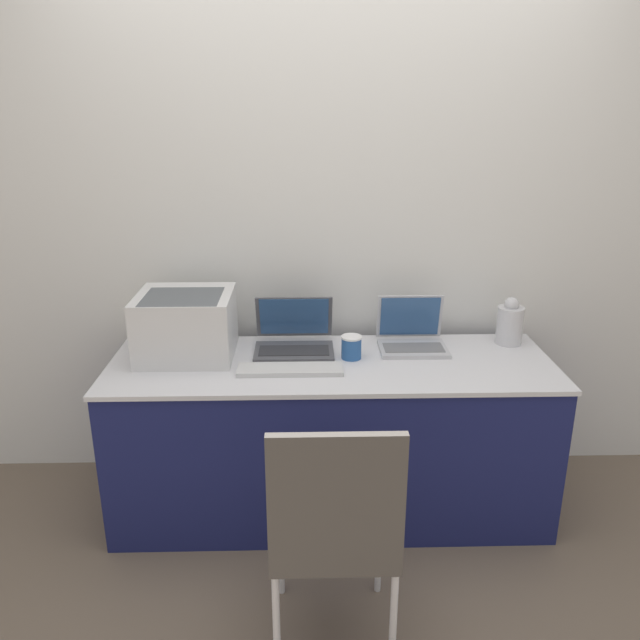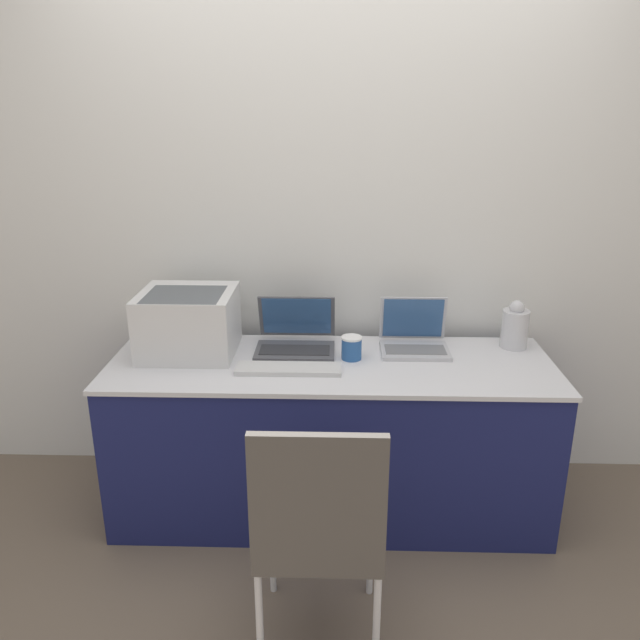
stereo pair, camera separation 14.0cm
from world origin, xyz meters
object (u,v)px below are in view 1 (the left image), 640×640
(laptop_left, at_px, (294,338))
(external_keyboard, at_px, (290,370))
(coffee_cup, at_px, (351,347))
(printer, at_px, (186,323))
(chair, at_px, (334,523))
(laptop_right, at_px, (412,337))
(metal_pitcher, at_px, (510,323))

(laptop_left, height_order, external_keyboard, laptop_left)
(coffee_cup, bearing_deg, printer, 175.58)
(chair, bearing_deg, laptop_left, 97.93)
(laptop_right, distance_m, coffee_cup, 0.31)
(printer, bearing_deg, laptop_right, 3.90)
(metal_pitcher, bearing_deg, chair, -129.88)
(laptop_left, bearing_deg, chair, -82.07)
(laptop_left, height_order, chair, laptop_left)
(printer, height_order, metal_pitcher, printer)
(chair, bearing_deg, printer, 123.39)
(external_keyboard, bearing_deg, laptop_right, 25.83)
(laptop_right, distance_m, metal_pitcher, 0.46)
(laptop_left, bearing_deg, external_keyboard, -93.00)
(laptop_left, bearing_deg, printer, -172.86)
(laptop_right, xyz_separation_m, coffee_cup, (-0.28, -0.12, 0.00))
(external_keyboard, height_order, chair, chair)
(printer, distance_m, metal_pitcher, 1.47)
(external_keyboard, height_order, metal_pitcher, metal_pitcher)
(printer, xyz_separation_m, coffee_cup, (0.72, -0.06, -0.10))
(printer, bearing_deg, laptop_left, 7.14)
(chair, bearing_deg, coffee_cup, 82.42)
(printer, bearing_deg, metal_pitcher, 4.20)
(laptop_right, xyz_separation_m, chair, (-0.40, -0.99, -0.26))
(printer, height_order, external_keyboard, printer)
(laptop_left, height_order, laptop_right, same)
(laptop_right, distance_m, external_keyboard, 0.61)
(laptop_left, xyz_separation_m, external_keyboard, (-0.01, -0.26, -0.04))
(printer, height_order, coffee_cup, printer)
(metal_pitcher, height_order, chair, metal_pitcher)
(metal_pitcher, relative_size, chair, 0.25)
(printer, distance_m, external_keyboard, 0.52)
(external_keyboard, relative_size, coffee_cup, 4.31)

